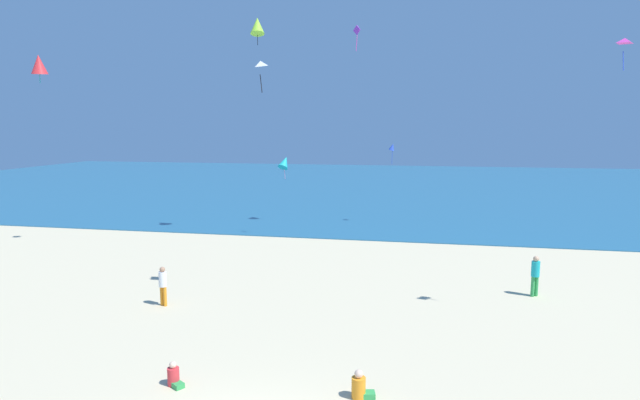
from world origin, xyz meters
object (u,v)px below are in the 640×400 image
(kite_teal, at_px, (285,162))
(kite_magenta, at_px, (625,41))
(kite_white, at_px, (260,64))
(kite_red, at_px, (39,64))
(person_3, at_px, (535,273))
(person_0, at_px, (174,377))
(kite_lime, at_px, (257,26))
(kite_purple, at_px, (357,32))
(kite_blue, at_px, (392,147))
(person_1, at_px, (360,388))
(person_2, at_px, (163,283))

(kite_teal, bearing_deg, kite_magenta, -47.55)
(kite_white, distance_m, kite_magenta, 12.13)
(kite_white, xyz_separation_m, kite_red, (-10.59, 1.62, 0.39))
(person_3, bearing_deg, kite_red, -117.95)
(kite_white, bearing_deg, kite_red, 171.28)
(person_0, height_order, kite_lime, kite_lime)
(kite_purple, bearing_deg, person_0, -98.71)
(kite_blue, distance_m, kite_red, 21.44)
(person_1, relative_size, kite_magenta, 0.74)
(person_1, bearing_deg, kite_lime, 102.36)
(kite_red, bearing_deg, kite_lime, 55.23)
(person_0, relative_size, kite_teal, 0.38)
(person_0, relative_size, person_1, 0.87)
(kite_magenta, relative_size, kite_purple, 0.75)
(person_0, bearing_deg, person_3, 74.88)
(person_0, bearing_deg, person_1, 36.84)
(kite_blue, xyz_separation_m, kite_lime, (-7.67, -5.40, 7.22))
(kite_red, bearing_deg, person_3, 2.61)
(kite_blue, bearing_deg, kite_purple, -103.24)
(kite_blue, bearing_deg, person_0, -100.02)
(person_1, bearing_deg, kite_blue, 79.36)
(person_2, xyz_separation_m, kite_blue, (7.49, 18.20, 4.50))
(kite_purple, bearing_deg, person_1, -82.21)
(person_1, height_order, kite_white, kite_white)
(kite_magenta, height_order, kite_lime, kite_lime)
(kite_blue, relative_size, kite_lime, 0.84)
(kite_blue, bearing_deg, person_3, -65.20)
(kite_teal, bearing_deg, kite_lime, -92.14)
(kite_lime, bearing_deg, kite_white, -71.89)
(person_0, distance_m, person_1, 4.90)
(kite_magenta, bearing_deg, person_0, -152.34)
(kite_red, bearing_deg, kite_teal, 64.88)
(kite_magenta, bearing_deg, kite_white, 177.58)
(kite_purple, bearing_deg, kite_lime, 166.28)
(kite_lime, bearing_deg, person_3, -31.91)
(person_3, height_order, kite_blue, kite_blue)
(kite_blue, xyz_separation_m, kite_red, (-14.50, -15.25, 4.07))
(person_1, distance_m, person_2, 9.80)
(person_0, relative_size, kite_blue, 0.46)
(kite_white, xyz_separation_m, kite_purple, (2.30, 9.99, 2.75))
(person_0, distance_m, kite_blue, 24.80)
(person_3, distance_m, kite_lime, 20.45)
(kite_purple, bearing_deg, kite_white, -102.95)
(person_1, xyz_separation_m, person_3, (5.93, 9.30, 0.68))
(kite_lime, bearing_deg, person_1, -65.38)
(kite_magenta, xyz_separation_m, kite_lime, (-15.86, 11.98, 3.17))
(kite_teal, bearing_deg, kite_white, -77.92)
(person_0, bearing_deg, kite_blue, 113.28)
(kite_magenta, height_order, kite_purple, kite_purple)
(kite_blue, distance_m, kite_teal, 7.56)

